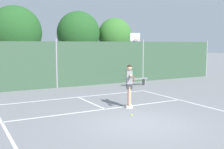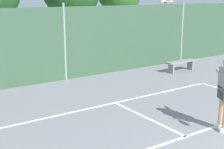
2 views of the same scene
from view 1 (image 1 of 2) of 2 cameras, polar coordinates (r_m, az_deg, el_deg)
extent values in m
plane|color=gray|center=(9.83, 5.29, -9.99)|extent=(120.00, 120.00, 0.00)
cube|color=white|center=(14.59, -6.93, -4.59)|extent=(8.20, 0.10, 0.01)
cube|color=white|center=(8.36, -19.38, -13.27)|extent=(0.10, 11.00, 0.01)
cube|color=white|center=(12.53, 21.15, -6.80)|extent=(0.10, 11.00, 0.01)
cube|color=white|center=(11.89, -1.45, -7.06)|extent=(8.20, 0.10, 0.01)
cube|color=white|center=(13.20, -4.42, -5.73)|extent=(0.10, 2.97, 0.01)
cube|color=#38563D|center=(17.67, -11.22, 1.95)|extent=(26.00, 0.05, 2.88)
cylinder|color=#99999E|center=(17.66, -11.23, 2.20)|extent=(0.09, 0.09, 3.03)
cylinder|color=#99999E|center=(20.57, 6.32, 2.85)|extent=(0.09, 0.09, 3.03)
cylinder|color=#99999E|center=(24.88, 18.69, 3.16)|extent=(0.09, 0.09, 3.03)
cylinder|color=#9E9EA3|center=(21.90, 4.51, 3.10)|extent=(0.12, 0.12, 3.05)
cube|color=white|center=(21.79, 4.70, 7.62)|extent=(0.90, 0.06, 0.60)
torus|color=#D85919|center=(21.56, 5.09, 7.05)|extent=(0.48, 0.48, 0.02)
cylinder|color=brown|center=(27.55, -18.91, 2.05)|extent=(0.36, 0.36, 1.71)
ellipsoid|color=#235623|center=(27.50, -19.13, 8.14)|extent=(4.87, 4.38, 4.87)
cylinder|color=brown|center=(29.26, -6.76, 2.79)|extent=(0.36, 0.36, 1.93)
ellipsoid|color=#235623|center=(29.23, -6.83, 8.39)|extent=(4.45, 4.01, 4.45)
cylinder|color=brown|center=(31.12, 0.60, 3.16)|extent=(0.36, 0.36, 2.05)
ellipsoid|color=#38752D|center=(31.08, 0.61, 8.01)|extent=(3.78, 3.40, 3.78)
cube|color=silver|center=(12.33, 3.48, -6.36)|extent=(0.29, 0.23, 0.10)
cube|color=silver|center=(12.10, 3.56, -6.61)|extent=(0.29, 0.23, 0.10)
cylinder|color=tan|center=(12.24, 3.49, -4.26)|extent=(0.13, 0.13, 0.82)
cylinder|color=tan|center=(12.00, 3.58, -4.47)|extent=(0.13, 0.13, 0.82)
cube|color=#38383D|center=(12.04, 3.55, -2.16)|extent=(0.38, 0.43, 0.32)
cube|color=gray|center=(11.99, 3.56, -0.56)|extent=(0.40, 0.47, 0.56)
sphere|color=tan|center=(11.95, 3.58, 1.39)|extent=(0.22, 0.22, 0.22)
sphere|color=black|center=(11.95, 3.58, 1.49)|extent=(0.21, 0.21, 0.21)
cylinder|color=tan|center=(11.79, 3.76, -0.19)|extent=(0.34, 0.53, 0.17)
cylinder|color=tan|center=(12.27, 3.46, -0.17)|extent=(0.32, 0.49, 0.22)
cylinder|color=black|center=(11.60, 3.96, -0.55)|extent=(0.17, 0.28, 0.04)
torus|color=red|center=(11.26, 4.37, -0.76)|extent=(0.16, 0.28, 0.30)
cylinder|color=silver|center=(11.26, 4.37, -0.76)|extent=(0.13, 0.23, 0.26)
sphere|color=#CCE033|center=(10.84, 3.98, -8.24)|extent=(0.07, 0.07, 0.07)
cube|color=gray|center=(18.45, 5.02, -0.86)|extent=(1.60, 0.36, 0.06)
cube|color=gray|center=(18.15, 3.44, -1.68)|extent=(0.08, 0.32, 0.45)
cube|color=gray|center=(18.82, 6.53, -1.43)|extent=(0.08, 0.32, 0.45)
camera|label=2|loc=(5.35, -31.57, 11.66)|focal=51.72mm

